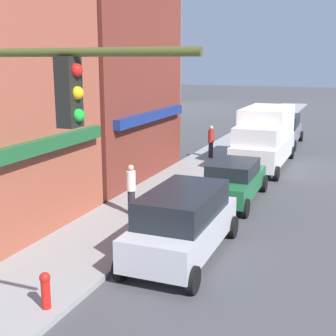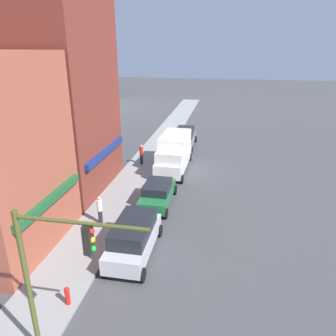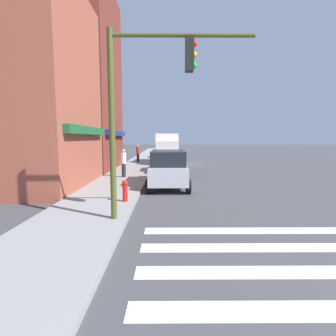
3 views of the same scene
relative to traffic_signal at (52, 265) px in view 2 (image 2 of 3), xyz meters
The scene contains 9 objects.
storefront_row 12.50m from the traffic_signal, 29.73° to the left, with size 15.30×5.30×14.14m.
traffic_signal is the anchor object (origin of this frame).
suv_silver 6.89m from the traffic_signal, ahead, with size 4.70×2.12×1.94m.
sedan_green 12.37m from the traffic_signal, ahead, with size 4.41×2.02×1.59m.
box_truck_white 18.72m from the traffic_signal, ahead, with size 6.23×2.42×3.04m.
suv_grey 25.56m from the traffic_signal, ahead, with size 4.75×2.12×1.94m.
pedestrian_red_jacket 19.41m from the traffic_signal, ahead, with size 0.32×0.32×1.77m.
pedestrian_white_shirt 9.34m from the traffic_signal, 13.59° to the left, with size 0.32×0.32×1.77m.
fire_hydrant 4.08m from the traffic_signal, 24.38° to the left, with size 0.24×0.24×0.84m.
Camera 2 is at (-2.27, 0.32, 10.40)m, focal length 35.00 mm.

